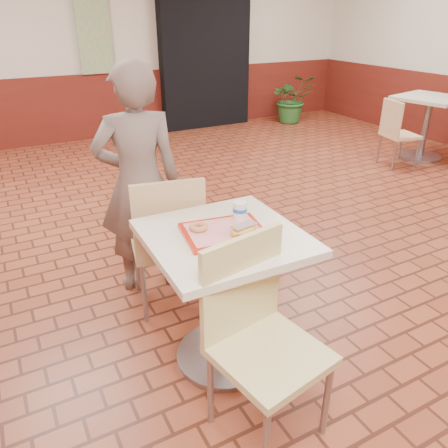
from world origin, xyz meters
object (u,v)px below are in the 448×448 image
chair_main_back (168,238)px  potted_plant (292,99)px  long_john_donut (244,229)px  second_table (427,117)px  paper_cup (240,210)px  serving_tray (224,232)px  chair_second_left (396,130)px  main_table (224,278)px  ring_donut (198,227)px  customer (139,183)px  chair_main_front (258,331)px

chair_main_back → potted_plant: (4.07, 4.20, -0.12)m
long_john_donut → potted_plant: bearing=51.4°
second_table → potted_plant: 2.65m
paper_cup → potted_plant: paper_cup is taller
serving_tray → chair_second_left: size_ratio=0.48×
paper_cup → main_table: bearing=-149.8°
long_john_donut → potted_plant: (3.91, 4.89, -0.46)m
long_john_donut → ring_donut: bearing=142.4°
main_table → second_table: 4.85m
serving_tray → paper_cup: 0.18m
customer → chair_second_left: size_ratio=1.89×
second_table → paper_cup: bearing=-153.3°
customer → potted_plant: 5.65m
second_table → chair_second_left: size_ratio=0.97×
chair_main_front → paper_cup: 0.68m
chair_main_back → paper_cup: 0.69m
serving_tray → long_john_donut: bearing=-47.4°
paper_cup → second_table: size_ratio=0.11×
long_john_donut → potted_plant: long_john_donut is taller
main_table → customer: bearing=98.2°
chair_main_back → chair_second_left: size_ratio=1.14×
chair_main_back → long_john_donut: chair_main_back is taller
paper_cup → chair_second_left: 4.10m
ring_donut → chair_main_back: bearing=87.3°
long_john_donut → potted_plant: size_ratio=0.19×
main_table → second_table: second_table is taller
ring_donut → long_john_donut: 0.24m
main_table → chair_main_front: (-0.06, -0.46, -0.01)m
ring_donut → second_table: (4.44, 2.12, -0.31)m
potted_plant → serving_tray: bearing=-129.6°
ring_donut → paper_cup: (0.26, 0.02, 0.03)m
customer → second_table: customer is taller
chair_main_front → paper_cup: size_ratio=10.37×
serving_tray → second_table: (4.32, 2.19, -0.28)m
paper_cup → second_table: 4.69m
ring_donut → potted_plant: size_ratio=0.12×
serving_tray → ring_donut: bearing=150.1°
chair_second_left → potted_plant: 2.72m
potted_plant → chair_main_front: bearing=-127.5°
long_john_donut → paper_cup: bearing=66.2°
chair_main_front → ring_donut: chair_main_front is taller
chair_second_left → chair_main_back: bearing=124.0°
long_john_donut → second_table: long_john_donut is taller
chair_main_front → chair_second_left: bearing=24.5°
main_table → ring_donut: 0.34m
paper_cup → chair_main_back: bearing=113.5°
customer → ring_donut: bearing=101.4°
chair_main_front → serving_tray: 0.55m
ring_donut → potted_plant: (4.10, 4.75, -0.45)m
ring_donut → potted_plant: bearing=49.2°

